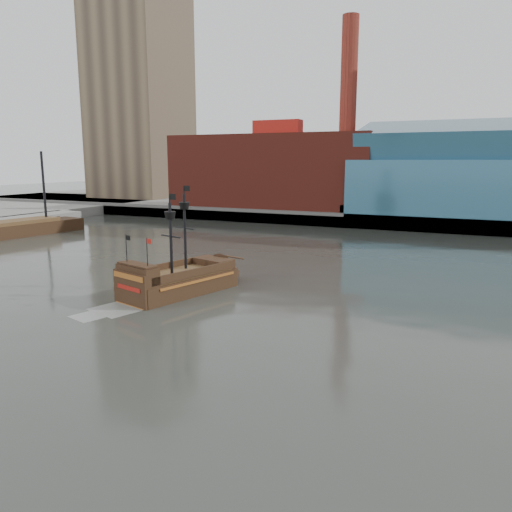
% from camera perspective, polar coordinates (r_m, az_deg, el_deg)
% --- Properties ---
extents(ground, '(400.00, 400.00, 0.00)m').
position_cam_1_polar(ground, '(33.15, -10.18, -10.31)').
color(ground, '#2C2F29').
rests_on(ground, ground).
extents(promenade_far, '(220.00, 60.00, 2.00)m').
position_cam_1_polar(promenade_far, '(119.07, 16.04, 5.18)').
color(promenade_far, slate).
rests_on(promenade_far, ground).
extents(seawall, '(220.00, 1.00, 2.60)m').
position_cam_1_polar(seawall, '(90.15, 13.11, 3.82)').
color(seawall, '#4C4C49').
rests_on(seawall, ground).
extents(skyline, '(149.00, 45.00, 62.00)m').
position_cam_1_polar(skyline, '(111.23, 18.84, 16.83)').
color(skyline, brown).
rests_on(skyline, promenade_far).
extents(pirate_ship, '(7.75, 14.45, 10.37)m').
position_cam_1_polar(pirate_ship, '(45.82, -8.87, -3.09)').
color(pirate_ship, black).
rests_on(pirate_ship, ground).
extents(docked_vessel, '(8.06, 22.82, 15.19)m').
position_cam_1_polar(docked_vessel, '(88.33, -25.75, 2.67)').
color(docked_vessel, black).
rests_on(docked_vessel, ground).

